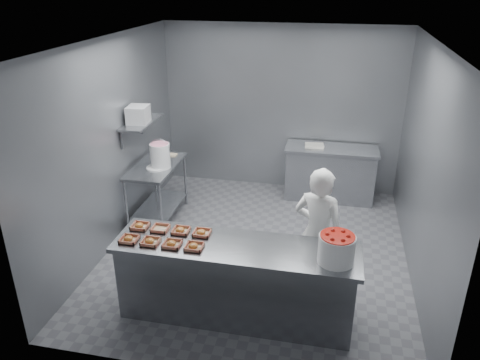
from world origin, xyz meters
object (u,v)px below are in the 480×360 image
(tray_1, at_px, (150,241))
(glaze_bucket, at_px, (160,155))
(tray_5, at_px, (160,228))
(worker, at_px, (318,233))
(prep_table, at_px, (157,184))
(tray_7, at_px, (202,233))
(tray_4, at_px, (140,226))
(tray_3, at_px, (194,246))
(tray_6, at_px, (181,230))
(strawberry_tub, at_px, (337,248))
(back_counter, at_px, (330,173))
(service_counter, at_px, (236,281))
(tray_0, at_px, (129,239))
(tray_2, at_px, (172,244))
(appliance, at_px, (138,114))

(tray_1, distance_m, glaze_bucket, 2.13)
(tray_1, height_order, tray_5, tray_1)
(tray_5, distance_m, glaze_bucket, 1.86)
(tray_1, height_order, worker, worker)
(prep_table, relative_size, tray_7, 6.40)
(tray_4, relative_size, glaze_bucket, 0.42)
(prep_table, height_order, tray_4, tray_4)
(tray_3, distance_m, tray_6, 0.37)
(tray_3, height_order, strawberry_tub, strawberry_tub)
(tray_5, xyz_separation_m, strawberry_tub, (1.92, -0.23, 0.14))
(back_counter, distance_m, tray_6, 3.50)
(tray_3, xyz_separation_m, tray_6, (-0.24, 0.29, 0.00))
(service_counter, height_order, glaze_bucket, glaze_bucket)
(tray_3, height_order, tray_6, same)
(tray_0, xyz_separation_m, tray_2, (0.48, 0.00, 0.00))
(tray_6, xyz_separation_m, strawberry_tub, (1.68, -0.23, 0.14))
(tray_4, bearing_deg, tray_3, -21.76)
(tray_0, xyz_separation_m, tray_3, (0.72, 0.00, 0.00))
(prep_table, xyz_separation_m, tray_6, (1.00, -1.81, 0.33))
(prep_table, height_order, tray_1, tray_1)
(tray_3, relative_size, tray_4, 1.00)
(tray_5, height_order, appliance, appliance)
(tray_7, bearing_deg, tray_6, 180.00)
(tray_2, xyz_separation_m, strawberry_tub, (1.68, 0.05, 0.14))
(tray_4, bearing_deg, glaze_bucket, 103.12)
(tray_1, xyz_separation_m, tray_2, (0.24, 0.00, 0.00))
(tray_7, bearing_deg, tray_2, -129.86)
(back_counter, distance_m, worker, 2.67)
(prep_table, xyz_separation_m, appliance, (-0.17, -0.07, 1.09))
(tray_4, bearing_deg, prep_table, 105.98)
(strawberry_tub, bearing_deg, tray_5, 173.06)
(service_counter, xyz_separation_m, appliance, (-1.82, 1.88, 1.23))
(back_counter, xyz_separation_m, tray_7, (-1.31, -3.11, 0.47))
(tray_6, bearing_deg, tray_3, -50.14)
(tray_7, bearing_deg, tray_4, 180.00)
(service_counter, height_order, prep_table, same)
(service_counter, distance_m, tray_6, 0.82)
(appliance, bearing_deg, service_counter, -52.03)
(service_counter, relative_size, strawberry_tub, 7.22)
(back_counter, relative_size, appliance, 4.68)
(tray_0, bearing_deg, worker, 20.79)
(worker, xyz_separation_m, appliance, (-2.65, 1.28, 0.88))
(tray_0, xyz_separation_m, glaze_bucket, (-0.40, 2.02, 0.17))
(back_counter, distance_m, tray_5, 3.62)
(service_counter, xyz_separation_m, tray_6, (-0.65, 0.14, 0.47))
(strawberry_tub, bearing_deg, tray_3, -177.85)
(glaze_bucket, bearing_deg, prep_table, 147.48)
(tray_2, bearing_deg, tray_7, 50.14)
(worker, height_order, strawberry_tub, worker)
(tray_3, xyz_separation_m, tray_4, (-0.72, 0.29, 0.00))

